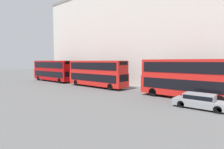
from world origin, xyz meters
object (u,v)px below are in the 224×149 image
at_px(bus_third_in_queue, 53,70).
at_px(pedestrian, 70,78).
at_px(bus_second_in_queue, 97,73).
at_px(bus_leading, 186,77).
at_px(car_dark_sedan, 200,101).

distance_m(bus_third_in_queue, pedestrian, 3.89).
bearing_deg(bus_second_in_queue, bus_leading, -90.00).
xyz_separation_m(car_dark_sedan, pedestrian, (6.14, 27.00, 0.01)).
distance_m(bus_leading, pedestrian, 24.92).
relative_size(bus_third_in_queue, pedestrian, 7.31).
relative_size(bus_second_in_queue, pedestrian, 7.10).
bearing_deg(pedestrian, bus_leading, -96.34).
height_order(bus_second_in_queue, bus_third_in_queue, bus_third_in_queue).
bearing_deg(bus_second_in_queue, car_dark_sedan, -101.76).
bearing_deg(bus_leading, pedestrian, 83.66).
bearing_deg(bus_leading, car_dark_sedan, -145.97).
bearing_deg(bus_third_in_queue, car_dark_sedan, -96.64).
distance_m(bus_second_in_queue, bus_third_in_queue, 12.87).
height_order(bus_leading, bus_third_in_queue, bus_leading).
height_order(car_dark_sedan, pedestrian, pedestrian).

